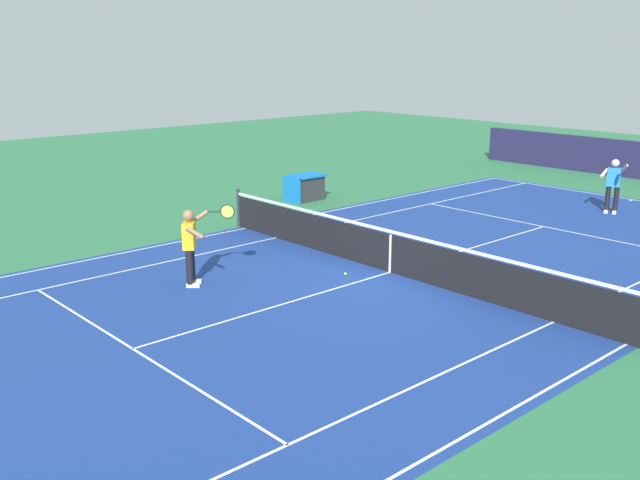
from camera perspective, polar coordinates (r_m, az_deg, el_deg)
ground_plane at (r=16.47m, az=5.53°, el=-2.54°), size 60.00×60.00×0.00m
court_slab at (r=16.47m, az=5.53°, el=-2.54°), size 24.20×11.40×0.00m
court_line_markings at (r=16.47m, az=5.53°, el=-2.53°), size 23.85×11.05×0.01m
tennis_net at (r=16.33m, az=5.58°, el=-0.90°), size 0.10×11.70×1.08m
tennis_player_near at (r=15.50m, az=-10.09°, el=-0.26°), size 1.15×0.75×1.70m
tennis_player_far at (r=23.76m, az=22.09°, el=4.17°), size 0.94×0.92×1.70m
tennis_ball at (r=16.18m, az=2.00°, el=-2.68°), size 0.07×0.07×0.07m
equipment_cart_tarped at (r=23.97m, az=-1.20°, el=4.17°), size 1.25×0.84×0.85m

